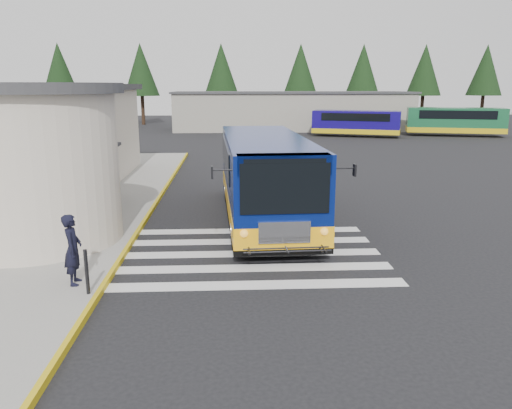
{
  "coord_description": "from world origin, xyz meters",
  "views": [
    {
      "loc": [
        -0.89,
        -14.85,
        4.87
      ],
      "look_at": [
        -0.17,
        -0.5,
        1.43
      ],
      "focal_mm": 35.0,
      "sensor_mm": 36.0,
      "label": 1
    }
  ],
  "objects_px": {
    "transit_bus": "(265,180)",
    "pedestrian_a": "(73,249)",
    "pedestrian_b": "(16,219)",
    "far_bus_a": "(356,122)",
    "bollard": "(87,272)",
    "far_bus_b": "(455,120)"
  },
  "relations": [
    {
      "from": "pedestrian_b",
      "to": "bollard",
      "type": "relative_size",
      "value": 1.48
    },
    {
      "from": "pedestrian_b",
      "to": "far_bus_a",
      "type": "xyz_separation_m",
      "value": [
        18.69,
        33.52,
        0.45
      ]
    },
    {
      "from": "bollard",
      "to": "far_bus_b",
      "type": "bearing_deg",
      "value": 55.9
    },
    {
      "from": "transit_bus",
      "to": "pedestrian_a",
      "type": "relative_size",
      "value": 6.27
    },
    {
      "from": "pedestrian_a",
      "to": "bollard",
      "type": "relative_size",
      "value": 1.62
    },
    {
      "from": "transit_bus",
      "to": "far_bus_a",
      "type": "xyz_separation_m",
      "value": [
        10.95,
        30.35,
        -0.07
      ]
    },
    {
      "from": "pedestrian_b",
      "to": "bollard",
      "type": "bearing_deg",
      "value": 4.41
    },
    {
      "from": "pedestrian_b",
      "to": "far_bus_a",
      "type": "relative_size",
      "value": 0.19
    },
    {
      "from": "pedestrian_b",
      "to": "far_bus_a",
      "type": "bearing_deg",
      "value": 116.22
    },
    {
      "from": "pedestrian_a",
      "to": "bollard",
      "type": "distance_m",
      "value": 0.87
    },
    {
      "from": "far_bus_a",
      "to": "far_bus_b",
      "type": "xyz_separation_m",
      "value": [
        9.89,
        0.15,
        0.14
      ]
    },
    {
      "from": "transit_bus",
      "to": "far_bus_a",
      "type": "relative_size",
      "value": 1.27
    },
    {
      "from": "far_bus_a",
      "to": "pedestrian_a",
      "type": "bearing_deg",
      "value": 176.47
    },
    {
      "from": "pedestrian_b",
      "to": "far_bus_b",
      "type": "xyz_separation_m",
      "value": [
        28.59,
        33.68,
        0.59
      ]
    },
    {
      "from": "bollard",
      "to": "far_bus_b",
      "type": "distance_m",
      "value": 45.37
    },
    {
      "from": "pedestrian_a",
      "to": "far_bus_b",
      "type": "relative_size",
      "value": 0.18
    },
    {
      "from": "pedestrian_b",
      "to": "far_bus_a",
      "type": "distance_m",
      "value": 38.39
    },
    {
      "from": "bollard",
      "to": "pedestrian_b",
      "type": "bearing_deg",
      "value": 129.05
    },
    {
      "from": "pedestrian_a",
      "to": "pedestrian_b",
      "type": "bearing_deg",
      "value": 33.13
    },
    {
      "from": "pedestrian_b",
      "to": "bollard",
      "type": "height_order",
      "value": "pedestrian_b"
    },
    {
      "from": "pedestrian_a",
      "to": "pedestrian_b",
      "type": "xyz_separation_m",
      "value": [
        -2.67,
        3.24,
        -0.08
      ]
    },
    {
      "from": "bollard",
      "to": "far_bus_b",
      "type": "height_order",
      "value": "far_bus_b"
    }
  ]
}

